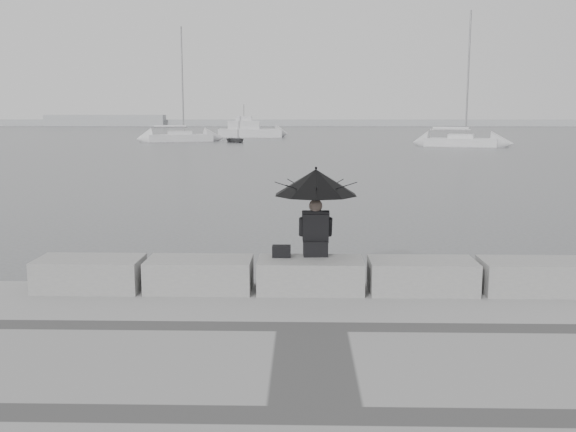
{
  "coord_description": "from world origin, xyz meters",
  "views": [
    {
      "loc": [
        -0.12,
        -9.98,
        3.2
      ],
      "look_at": [
        -0.42,
        3.0,
        1.11
      ],
      "focal_mm": 40.0,
      "sensor_mm": 36.0,
      "label": 1
    }
  ],
  "objects_px": {
    "dinghy": "(236,140)",
    "sailboat_left": "(180,137)",
    "sailboat_right": "(461,141)",
    "motor_cruiser": "(250,131)",
    "seated_person": "(316,190)"
  },
  "relations": [
    {
      "from": "seated_person",
      "to": "dinghy",
      "type": "bearing_deg",
      "value": 94.89
    },
    {
      "from": "sailboat_left",
      "to": "motor_cruiser",
      "type": "xyz_separation_m",
      "value": [
        7.01,
        13.37,
        0.36
      ]
    },
    {
      "from": "sailboat_right",
      "to": "dinghy",
      "type": "bearing_deg",
      "value": 178.66
    },
    {
      "from": "sailboat_left",
      "to": "dinghy",
      "type": "bearing_deg",
      "value": -38.67
    },
    {
      "from": "sailboat_left",
      "to": "sailboat_right",
      "type": "height_order",
      "value": "same"
    },
    {
      "from": "sailboat_left",
      "to": "dinghy",
      "type": "height_order",
      "value": "sailboat_left"
    },
    {
      "from": "motor_cruiser",
      "to": "dinghy",
      "type": "relative_size",
      "value": 2.45
    },
    {
      "from": "seated_person",
      "to": "dinghy",
      "type": "distance_m",
      "value": 62.29
    },
    {
      "from": "dinghy",
      "to": "sailboat_left",
      "type": "bearing_deg",
      "value": 130.08
    },
    {
      "from": "seated_person",
      "to": "motor_cruiser",
      "type": "distance_m",
      "value": 77.56
    },
    {
      "from": "sailboat_left",
      "to": "dinghy",
      "type": "distance_m",
      "value": 6.94
    },
    {
      "from": "sailboat_right",
      "to": "dinghy",
      "type": "height_order",
      "value": "sailboat_right"
    },
    {
      "from": "sailboat_left",
      "to": "sailboat_right",
      "type": "distance_m",
      "value": 31.33
    },
    {
      "from": "sailboat_left",
      "to": "motor_cruiser",
      "type": "distance_m",
      "value": 15.1
    },
    {
      "from": "motor_cruiser",
      "to": "dinghy",
      "type": "bearing_deg",
      "value": -93.24
    }
  ]
}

